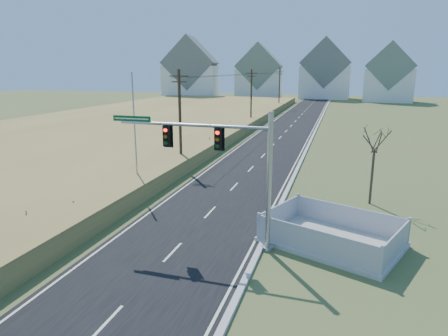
% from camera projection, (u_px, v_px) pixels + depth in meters
% --- Properties ---
extents(ground, '(260.00, 260.00, 0.00)m').
position_uv_depth(ground, '(187.00, 238.00, 21.93)').
color(ground, '#4C5D2D').
rests_on(ground, ground).
extents(road, '(8.00, 180.00, 0.06)m').
position_uv_depth(road, '(294.00, 123.00, 68.49)').
color(road, black).
rests_on(road, ground).
extents(curb, '(0.30, 180.00, 0.18)m').
position_uv_depth(curb, '(319.00, 123.00, 67.34)').
color(curb, '#B2AFA8').
rests_on(curb, ground).
extents(reed_marsh, '(38.00, 110.00, 1.30)m').
position_uv_depth(reed_marsh, '(140.00, 121.00, 65.58)').
color(reed_marsh, '#A5954A').
rests_on(reed_marsh, ground).
extents(utility_pole_near, '(1.80, 0.26, 9.00)m').
position_uv_depth(utility_pole_near, '(180.00, 118.00, 36.55)').
color(utility_pole_near, '#422D1E').
rests_on(utility_pole_near, ground).
extents(utility_pole_mid, '(1.80, 0.26, 9.00)m').
position_uv_depth(utility_pole_mid, '(251.00, 97.00, 64.49)').
color(utility_pole_mid, '#422D1E').
rests_on(utility_pole_mid, ground).
extents(utility_pole_far, '(1.80, 0.26, 9.00)m').
position_uv_depth(utility_pole_far, '(279.00, 88.00, 92.43)').
color(utility_pole_far, '#422D1E').
rests_on(utility_pole_far, ground).
extents(condo_nw, '(17.69, 13.38, 19.05)m').
position_uv_depth(condo_nw, '(191.00, 73.00, 123.59)').
color(condo_nw, white).
rests_on(condo_nw, ground).
extents(condo_nnw, '(14.93, 11.17, 17.03)m').
position_uv_depth(condo_nnw, '(259.00, 76.00, 125.76)').
color(condo_nnw, white).
rests_on(condo_nnw, ground).
extents(condo_n, '(15.27, 10.20, 18.54)m').
position_uv_depth(condo_n, '(325.00, 74.00, 123.86)').
color(condo_n, white).
rests_on(condo_n, ground).
extents(condo_ne, '(14.12, 10.51, 16.52)m').
position_uv_depth(condo_ne, '(390.00, 77.00, 111.68)').
color(condo_ne, white).
rests_on(condo_ne, ground).
extents(traffic_signal_mast, '(8.88, 0.61, 7.06)m').
position_uv_depth(traffic_signal_mast, '(233.00, 165.00, 19.94)').
color(traffic_signal_mast, '#9EA0A5').
rests_on(traffic_signal_mast, ground).
extents(fence_enclosure, '(7.95, 6.79, 1.54)m').
position_uv_depth(fence_enclosure, '(332.00, 239.00, 21.01)').
color(fence_enclosure, '#B7B5AD').
rests_on(fence_enclosure, ground).
extents(open_sign, '(0.50, 0.23, 0.63)m').
position_uv_depth(open_sign, '(292.00, 229.00, 22.21)').
color(open_sign, white).
rests_on(open_sign, ground).
extents(flagpole, '(0.40, 0.40, 8.81)m').
position_uv_depth(flagpole, '(136.00, 144.00, 29.92)').
color(flagpole, '#B7B5AD').
rests_on(flagpole, ground).
extents(bare_tree, '(2.13, 2.13, 5.63)m').
position_uv_depth(bare_tree, '(375.00, 138.00, 26.40)').
color(bare_tree, '#4C3F33').
rests_on(bare_tree, ground).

